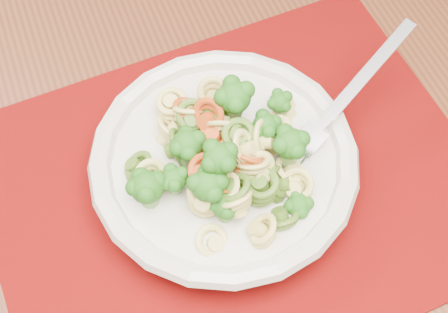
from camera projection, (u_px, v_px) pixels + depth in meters
name	position (u px, v px, depth m)	size (l,w,h in m)	color
dining_table	(257.00, 147.00, 0.69)	(1.55, 1.01, 0.75)	#572D18
placemat	(235.00, 186.00, 0.56)	(0.43, 0.33, 0.00)	#610704
pasta_bowl	(224.00, 163.00, 0.54)	(0.23, 0.23, 0.04)	beige
pasta_broccoli_heap	(224.00, 153.00, 0.52)	(0.20, 0.20, 0.06)	tan
fork	(309.00, 139.00, 0.53)	(0.19, 0.02, 0.01)	silver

